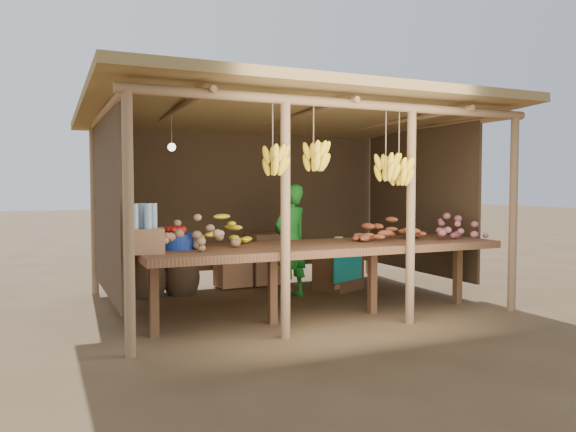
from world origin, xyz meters
name	(u,v)px	position (x,y,z in m)	size (l,w,h in m)	color
ground	(288,302)	(0.00, 0.00, 0.00)	(60.00, 60.00, 0.00)	brown
stall_structure	(287,144)	(-0.02, -0.02, 1.91)	(4.70, 3.50, 2.43)	#8E6B49
counter	(325,250)	(0.00, -0.95, 0.74)	(3.90, 1.05, 0.80)	brown
potato_heap	(194,231)	(-1.42, -0.98, 0.98)	(0.90, 0.54, 0.36)	#99724F
sweet_potato_heap	(391,225)	(0.88, -0.90, 0.98)	(0.87, 0.52, 0.35)	#9E4B28
onion_heap	(456,223)	(1.72, -1.01, 0.98)	(0.85, 0.51, 0.36)	#B35762
banana_pile	(222,228)	(-1.03, -0.61, 0.97)	(0.62, 0.37, 0.35)	yellow
tomato_basin	(177,239)	(-1.54, -0.76, 0.89)	(0.41, 0.41, 0.22)	navy
bottle_box	(144,234)	(-1.90, -1.03, 0.97)	(0.40, 0.33, 0.46)	#986744
vendor	(291,241)	(0.14, 0.23, 0.72)	(0.52, 0.34, 1.44)	#1B7D22
tarp_crate	(338,267)	(0.96, 0.47, 0.30)	(0.79, 0.74, 0.74)	brown
carton_stack	(255,263)	(0.02, 1.20, 0.32)	(0.96, 0.38, 0.72)	#986744
burlap_sacks	(165,274)	(-1.30, 0.99, 0.28)	(0.91, 0.48, 0.64)	#473421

